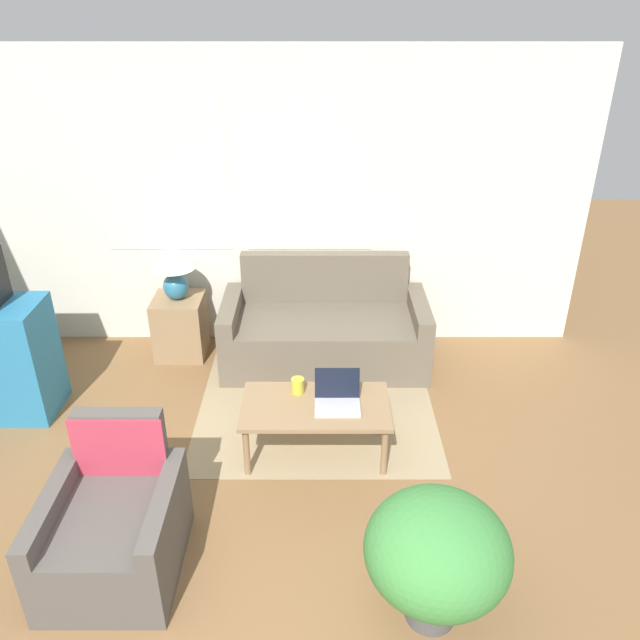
{
  "coord_description": "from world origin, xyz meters",
  "views": [
    {
      "loc": [
        0.64,
        -1.79,
        2.92
      ],
      "look_at": [
        0.64,
        2.36,
        0.75
      ],
      "focal_mm": 35.0,
      "sensor_mm": 36.0,
      "label": 1
    }
  ],
  "objects_px": {
    "table_lamp": "(173,265)",
    "coffee_table": "(315,410)",
    "laptop": "(337,398)",
    "cup_navy": "(297,385)",
    "armchair": "(115,528)",
    "couch": "(324,331)",
    "potted_plant": "(436,552)"
  },
  "relations": [
    {
      "from": "cup_navy",
      "to": "table_lamp",
      "type": "bearing_deg",
      "value": 131.39
    },
    {
      "from": "table_lamp",
      "to": "cup_navy",
      "type": "bearing_deg",
      "value": -48.61
    },
    {
      "from": "coffee_table",
      "to": "cup_navy",
      "type": "height_order",
      "value": "cup_navy"
    },
    {
      "from": "table_lamp",
      "to": "coffee_table",
      "type": "height_order",
      "value": "table_lamp"
    },
    {
      "from": "couch",
      "to": "coffee_table",
      "type": "bearing_deg",
      "value": -93.2
    },
    {
      "from": "armchair",
      "to": "table_lamp",
      "type": "distance_m",
      "value": 2.46
    },
    {
      "from": "table_lamp",
      "to": "cup_navy",
      "type": "relative_size",
      "value": 4.52
    },
    {
      "from": "armchair",
      "to": "laptop",
      "type": "relative_size",
      "value": 2.71
    },
    {
      "from": "cup_navy",
      "to": "couch",
      "type": "bearing_deg",
      "value": 80.06
    },
    {
      "from": "couch",
      "to": "cup_navy",
      "type": "xyz_separation_m",
      "value": [
        -0.2,
        -1.14,
        0.19
      ]
    },
    {
      "from": "laptop",
      "to": "couch",
      "type": "bearing_deg",
      "value": 93.44
    },
    {
      "from": "couch",
      "to": "coffee_table",
      "type": "height_order",
      "value": "couch"
    },
    {
      "from": "coffee_table",
      "to": "laptop",
      "type": "height_order",
      "value": "laptop"
    },
    {
      "from": "coffee_table",
      "to": "laptop",
      "type": "xyz_separation_m",
      "value": [
        0.15,
        -0.0,
        0.1
      ]
    },
    {
      "from": "coffee_table",
      "to": "potted_plant",
      "type": "relative_size",
      "value": 1.36
    },
    {
      "from": "table_lamp",
      "to": "cup_navy",
      "type": "distance_m",
      "value": 1.71
    },
    {
      "from": "laptop",
      "to": "potted_plant",
      "type": "distance_m",
      "value": 1.41
    },
    {
      "from": "table_lamp",
      "to": "laptop",
      "type": "xyz_separation_m",
      "value": [
        1.38,
        -1.4,
        -0.41
      ]
    },
    {
      "from": "couch",
      "to": "laptop",
      "type": "relative_size",
      "value": 5.69
    },
    {
      "from": "armchair",
      "to": "laptop",
      "type": "xyz_separation_m",
      "value": [
        1.27,
        0.98,
        0.2
      ]
    },
    {
      "from": "armchair",
      "to": "table_lamp",
      "type": "xyz_separation_m",
      "value": [
        -0.11,
        2.38,
        0.61
      ]
    },
    {
      "from": "armchair",
      "to": "potted_plant",
      "type": "xyz_separation_m",
      "value": [
        1.73,
        -0.36,
        0.2
      ]
    },
    {
      "from": "armchair",
      "to": "coffee_table",
      "type": "bearing_deg",
      "value": 41.05
    },
    {
      "from": "couch",
      "to": "laptop",
      "type": "height_order",
      "value": "couch"
    },
    {
      "from": "couch",
      "to": "coffee_table",
      "type": "relative_size",
      "value": 1.72
    },
    {
      "from": "couch",
      "to": "potted_plant",
      "type": "xyz_separation_m",
      "value": [
        0.54,
        -2.63,
        0.18
      ]
    },
    {
      "from": "couch",
      "to": "coffee_table",
      "type": "distance_m",
      "value": 1.3
    },
    {
      "from": "cup_navy",
      "to": "potted_plant",
      "type": "bearing_deg",
      "value": -63.64
    },
    {
      "from": "laptop",
      "to": "cup_navy",
      "type": "distance_m",
      "value": 0.32
    },
    {
      "from": "coffee_table",
      "to": "armchair",
      "type": "bearing_deg",
      "value": -138.95
    },
    {
      "from": "armchair",
      "to": "cup_navy",
      "type": "xyz_separation_m",
      "value": [
        0.99,
        1.13,
        0.2
      ]
    },
    {
      "from": "table_lamp",
      "to": "armchair",
      "type": "bearing_deg",
      "value": -87.46
    }
  ]
}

